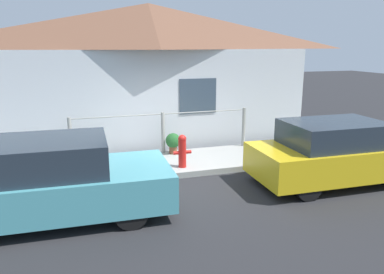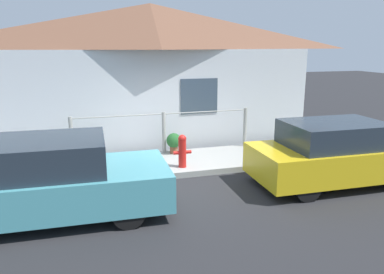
# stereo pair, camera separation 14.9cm
# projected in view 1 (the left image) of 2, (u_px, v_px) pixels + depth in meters

# --- Properties ---
(ground_plane) EXTENTS (60.00, 60.00, 0.00)m
(ground_plane) POSITION_uv_depth(u_px,v_px,m) (181.00, 179.00, 8.71)
(ground_plane) COLOR #262628
(sidewalk) EXTENTS (24.00, 1.90, 0.14)m
(sidewalk) POSITION_uv_depth(u_px,v_px,m) (171.00, 164.00, 9.57)
(sidewalk) COLOR #9E9E99
(sidewalk) RESTS_ON ground_plane
(house) EXTENTS (9.67, 2.23, 4.20)m
(house) POSITION_uv_depth(u_px,v_px,m) (150.00, 34.00, 10.92)
(house) COLOR silver
(house) RESTS_ON ground_plane
(fence) EXTENTS (4.90, 0.10, 1.13)m
(fence) POSITION_uv_depth(u_px,v_px,m) (163.00, 131.00, 10.15)
(fence) COLOR #999993
(fence) RESTS_ON sidewalk
(car_left) EXTENTS (4.28, 1.92, 1.45)m
(car_left) POSITION_uv_depth(u_px,v_px,m) (47.00, 181.00, 6.55)
(car_left) COLOR teal
(car_left) RESTS_ON ground_plane
(car_right) EXTENTS (3.89, 1.73, 1.41)m
(car_right) POSITION_uv_depth(u_px,v_px,m) (337.00, 153.00, 8.32)
(car_right) COLOR gold
(car_right) RESTS_ON ground_plane
(fire_hydrant) EXTENTS (0.44, 0.20, 0.81)m
(fire_hydrant) POSITION_uv_depth(u_px,v_px,m) (182.00, 150.00, 8.98)
(fire_hydrant) COLOR red
(fire_hydrant) RESTS_ON sidewalk
(potted_plant_near_hydrant) EXTENTS (0.40, 0.40, 0.57)m
(potted_plant_near_hydrant) POSITION_uv_depth(u_px,v_px,m) (173.00, 142.00, 10.13)
(potted_plant_near_hydrant) COLOR brown
(potted_plant_near_hydrant) RESTS_ON sidewalk
(potted_plant_by_fence) EXTENTS (0.38, 0.38, 0.48)m
(potted_plant_by_fence) POSITION_uv_depth(u_px,v_px,m) (87.00, 153.00, 9.33)
(potted_plant_by_fence) COLOR slate
(potted_plant_by_fence) RESTS_ON sidewalk
(potted_plant_corner) EXTENTS (0.39, 0.39, 0.49)m
(potted_plant_corner) POSITION_uv_depth(u_px,v_px,m) (281.00, 140.00, 10.59)
(potted_plant_corner) COLOR slate
(potted_plant_corner) RESTS_ON sidewalk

